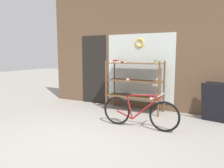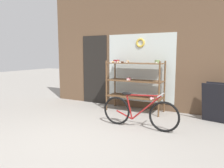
# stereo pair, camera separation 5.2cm
# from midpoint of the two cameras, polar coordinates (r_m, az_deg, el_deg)

# --- Properties ---
(ground_plane) EXTENTS (30.00, 30.00, 0.00)m
(ground_plane) POSITION_cam_midpoint_polar(r_m,az_deg,el_deg) (4.14, -9.27, -14.14)
(ground_plane) COLOR gray
(storefront_facade) EXTENTS (5.52, 0.13, 3.66)m
(storefront_facade) POSITION_cam_midpoint_polar(r_m,az_deg,el_deg) (6.33, 5.84, 9.97)
(storefront_facade) COLOR brown
(storefront_facade) RESTS_ON ground_plane
(display_case) EXTENTS (1.52, 0.56, 1.39)m
(display_case) POSITION_cam_midpoint_polar(r_m,az_deg,el_deg) (5.90, 6.11, 1.13)
(display_case) COLOR brown
(display_case) RESTS_ON ground_plane
(bicycle) EXTENTS (1.67, 0.46, 0.75)m
(bicycle) POSITION_cam_midpoint_polar(r_m,az_deg,el_deg) (4.63, 7.34, -7.31)
(bicycle) COLOR black
(bicycle) RESTS_ON ground_plane
(sandwich_board) EXTENTS (0.61, 0.48, 0.89)m
(sandwich_board) POSITION_cam_midpoint_polar(r_m,az_deg,el_deg) (5.49, 25.65, -4.39)
(sandwich_board) COLOR black
(sandwich_board) RESTS_ON ground_plane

